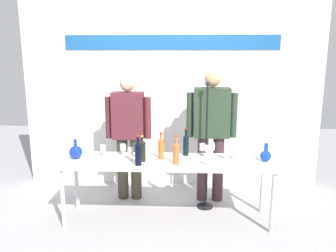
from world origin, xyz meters
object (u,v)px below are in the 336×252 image
Objects in this scene: presenter_left at (128,131)px; wine_glass_right_1 at (237,151)px; wine_glass_left_1 at (123,148)px; microphone_stand at (206,167)px; wine_glass_left_0 at (130,151)px; wine_glass_right_2 at (227,151)px; wine_glass_right_0 at (207,149)px; wine_glass_right_5 at (208,157)px; wine_glass_left_2 at (103,148)px; wine_glass_right_4 at (202,147)px; wine_bottle_1 at (138,153)px; wine_bottle_2 at (142,150)px; wine_bottle_4 at (176,153)px; wine_bottle_3 at (186,144)px; wine_glass_right_3 at (212,147)px; display_table at (167,165)px; wine_bottle_0 at (161,147)px; decanter_blue_right at (266,155)px; decanter_blue_left at (76,152)px; presenter_right at (211,127)px.

wine_glass_right_1 is at bearing -22.06° from presenter_left.
wine_glass_left_1 is 0.09× the size of microphone_stand.
wine_glass_left_0 is 1.02× the size of wine_glass_right_2.
wine_glass_right_5 reaches higher than wine_glass_right_0.
wine_glass_left_2 is 1.55m from wine_glass_right_1.
wine_glass_left_1 reaches higher than wine_glass_right_4.
wine_bottle_1 is 0.75m from wine_glass_right_5.
presenter_left is 1.03× the size of microphone_stand.
wine_glass_left_0 is 1.09m from wine_glass_right_2.
wine_bottle_4 is at bearing -13.91° from wine_bottle_2.
wine_glass_right_0 is at bearing 169.39° from wine_glass_right_1.
wine_glass_left_2 is at bearing -174.33° from wine_bottle_3.
wine_glass_right_0 is at bearing -19.93° from wine_bottle_3.
wine_bottle_2 is 1.95× the size of wine_glass_right_3.
wine_bottle_4 is at bearing -14.14° from wine_glass_left_0.
wine_glass_right_1 is (1.21, 0.06, 0.00)m from wine_glass_left_0.
wine_bottle_0 is (-0.07, 0.05, 0.19)m from display_table.
display_table is at bearing -151.41° from wine_glass_right_4.
wine_bottle_0 is 0.26m from wine_bottle_4.
wine_glass_right_1 is (1.32, -0.54, -0.10)m from presenter_left.
wine_glass_right_1 reaches higher than wine_glass_right_4.
display_table is 7.25× the size of wine_bottle_1.
wine_bottle_4 reaches higher than decanter_blue_right.
wine_glass_left_1 is (-0.25, 0.20, -0.03)m from wine_bottle_2.
wine_bottle_1 is 0.40m from wine_glass_left_1.
wine_glass_left_0 is at bearing -166.56° from wine_glass_right_3.
wine_bottle_4 is at bearing 5.70° from wine_bottle_1.
presenter_left is at bearing 47.81° from decanter_blue_left.
wine_bottle_3 reaches higher than wine_glass_right_5.
microphone_stand reaches higher than wine_bottle_4.
wine_bottle_2 is at bearing -14.79° from wine_glass_left_0.
wine_glass_left_1 is 0.95× the size of wine_glass_right_0.
wine_glass_left_1 is 1.21m from wine_glass_right_2.
microphone_stand is (-0.08, -0.24, -0.45)m from presenter_right.
wine_bottle_1 reaches higher than wine_bottle_4.
presenter_left is 11.66× the size of wine_glass_right_2.
wine_glass_right_4 is at bearing 96.43° from wine_glass_right_5.
wine_glass_right_2 is (0.47, -0.14, -0.04)m from wine_bottle_3.
wine_glass_right_2 is at bearing -4.25° from wine_glass_left_1.
wine_glass_right_0 is 0.28m from wine_glass_right_5.
wine_glass_right_2 is (0.68, 0.06, 0.16)m from display_table.
decanter_blue_left is at bearing -178.89° from wine_glass_right_1.
wine_bottle_3 is at bearing 4.27° from wine_glass_left_1.
wine_glass_right_3 is 0.12m from wine_glass_right_4.
wine_glass_right_0 is 0.34m from wine_glass_right_1.
wine_bottle_0 is 1.03× the size of wine_bottle_2.
decanter_blue_right is at bearing 9.08° from wine_bottle_4.
presenter_left is 1.07m from presenter_right.
wine_glass_left_0 is (-0.95, -0.60, -0.16)m from presenter_right.
wine_glass_left_2 is at bearing -168.72° from microphone_stand.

